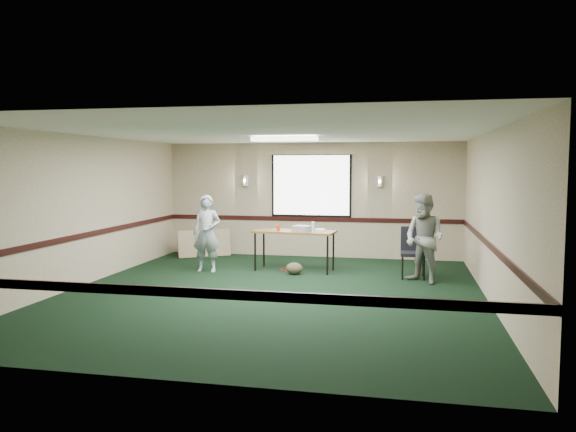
% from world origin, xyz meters
% --- Properties ---
extents(ground, '(8.00, 8.00, 0.00)m').
position_xyz_m(ground, '(0.00, 0.00, 0.00)').
color(ground, black).
rests_on(ground, ground).
extents(room_shell, '(8.00, 8.02, 8.00)m').
position_xyz_m(room_shell, '(0.00, 2.12, 1.58)').
color(room_shell, tan).
rests_on(room_shell, ground).
extents(folding_table, '(1.71, 0.82, 0.83)m').
position_xyz_m(folding_table, '(-0.04, 2.12, 0.77)').
color(folding_table, brown).
rests_on(folding_table, ground).
extents(projector, '(0.42, 0.39, 0.11)m').
position_xyz_m(projector, '(0.13, 2.08, 0.88)').
color(projector, '#929299').
rests_on(projector, folding_table).
extents(game_console, '(0.19, 0.16, 0.05)m').
position_xyz_m(game_console, '(0.49, 2.17, 0.85)').
color(game_console, white).
rests_on(game_console, folding_table).
extents(red_cup, '(0.07, 0.07, 0.11)m').
position_xyz_m(red_cup, '(-0.37, 2.06, 0.88)').
color(red_cup, red).
rests_on(red_cup, folding_table).
extents(water_bottle, '(0.06, 0.06, 0.21)m').
position_xyz_m(water_bottle, '(0.38, 1.94, 0.93)').
color(water_bottle, '#94CAF3').
rests_on(water_bottle, folding_table).
extents(duffel_bag, '(0.37, 0.29, 0.24)m').
position_xyz_m(duffel_bag, '(0.04, 1.71, 0.12)').
color(duffel_bag, '#453E27').
rests_on(duffel_bag, ground).
extents(cable_coil, '(0.37, 0.37, 0.02)m').
position_xyz_m(cable_coil, '(-0.18, 2.20, 0.01)').
color(cable_coil, red).
rests_on(cable_coil, ground).
extents(folded_table, '(1.15, 0.83, 0.64)m').
position_xyz_m(folded_table, '(-2.48, 3.45, 0.32)').
color(folded_table, '#9E8562').
rests_on(folded_table, ground).
extents(conference_chair, '(0.48, 0.50, 0.97)m').
position_xyz_m(conference_chair, '(2.34, 1.90, 0.57)').
color(conference_chair, black).
rests_on(conference_chair, ground).
extents(person_left, '(0.59, 0.41, 1.57)m').
position_xyz_m(person_left, '(-1.76, 1.66, 0.78)').
color(person_left, '#436A93').
rests_on(person_left, ground).
extents(person_right, '(1.01, 0.98, 1.64)m').
position_xyz_m(person_right, '(2.53, 1.39, 0.82)').
color(person_right, '#6885A1').
rests_on(person_right, ground).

